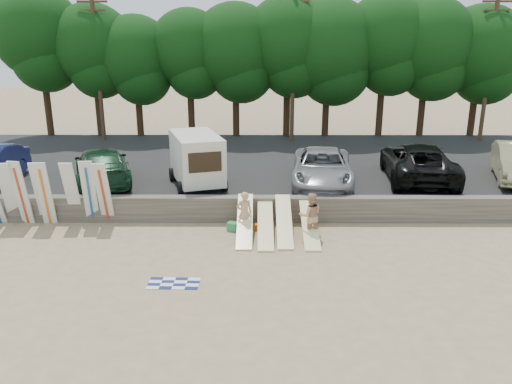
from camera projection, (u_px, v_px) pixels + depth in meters
ground at (262, 252)px, 16.79m from camera, size 120.00×120.00×0.00m
seawall at (261, 209)px, 19.52m from camera, size 44.00×0.50×1.00m
parking_lot at (261, 166)px, 26.73m from camera, size 44.00×14.50×0.70m
treeline at (273, 45)px, 31.70m from camera, size 33.77×6.27×9.32m
utility_poles at (293, 64)px, 30.49m from camera, size 25.80×0.26×9.00m
box_trailer at (196, 157)px, 21.51m from camera, size 2.85×3.95×2.28m
car_1 at (102, 166)px, 22.00m from camera, size 3.92×5.91×1.59m
car_2 at (322, 168)px, 21.88m from camera, size 3.10×5.74×1.53m
car_3 at (418, 162)px, 22.57m from camera, size 3.45×6.34×1.69m
surfboard_upright_1 at (9, 193)px, 18.94m from camera, size 0.61×0.83×2.52m
surfboard_upright_2 at (21, 193)px, 18.89m from camera, size 0.57×0.58×2.57m
surfboard_upright_3 at (42, 193)px, 18.90m from camera, size 0.54×0.73×2.54m
surfboard_upright_4 at (45, 194)px, 18.78m from camera, size 0.55×0.64×2.55m
surfboard_upright_5 at (72, 193)px, 18.98m from camera, size 0.50×0.76×2.52m
surfboard_upright_6 at (89, 192)px, 18.95m from camera, size 0.55×0.59×2.57m
surfboard_upright_7 at (104, 194)px, 18.86m from camera, size 0.52×0.77×2.52m
surfboard_low_0 at (245, 221)px, 18.02m from camera, size 0.56×2.82×1.16m
surfboard_low_1 at (265, 224)px, 17.99m from camera, size 0.56×2.90×0.92m
surfboard_low_2 at (284, 221)px, 18.06m from camera, size 0.56×2.83×1.12m
surfboard_low_3 at (309, 224)px, 17.99m from camera, size 0.56×2.88×0.97m
beachgoer_a at (244, 213)px, 18.11m from camera, size 0.67×0.52×1.62m
beachgoer_b at (310, 216)px, 17.74m from camera, size 0.88×0.72×1.68m
cooler at (233, 226)px, 18.62m from camera, size 0.46×0.42×0.32m
gear_bag at (258, 227)px, 18.70m from camera, size 0.32×0.28×0.22m
beach_towel at (174, 283)px, 14.61m from camera, size 1.54×1.54×0.00m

